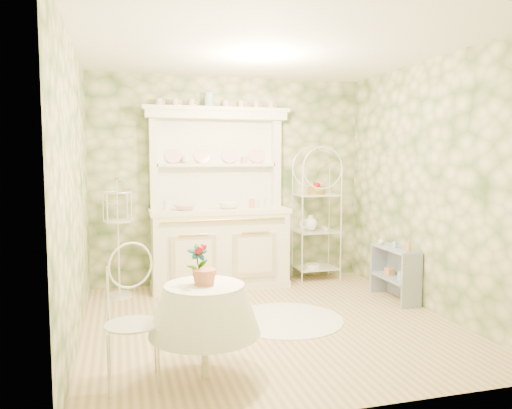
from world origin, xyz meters
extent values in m
plane|color=tan|center=(0.00, 0.00, 0.00)|extent=(3.60, 3.60, 0.00)
plane|color=white|center=(0.00, 0.00, 2.70)|extent=(3.60, 3.60, 0.00)
plane|color=beige|center=(-1.80, 0.00, 1.35)|extent=(3.60, 3.60, 0.00)
plane|color=beige|center=(1.80, 0.00, 1.35)|extent=(3.60, 3.60, 0.00)
plane|color=beige|center=(0.00, 1.80, 1.35)|extent=(3.60, 3.60, 0.00)
plane|color=beige|center=(0.00, -1.80, 1.35)|extent=(3.60, 3.60, 0.00)
cube|color=white|center=(-0.20, 1.52, 1.15)|extent=(1.87, 0.61, 2.29)
cube|color=white|center=(1.15, 1.61, 0.90)|extent=(0.56, 0.41, 1.80)
cube|color=#8C98AF|center=(1.66, 0.42, 0.32)|extent=(0.30, 0.76, 0.64)
cylinder|color=white|center=(-0.82, -1.06, 0.37)|extent=(0.89, 0.89, 0.74)
cube|color=white|center=(-1.35, -1.04, 0.46)|extent=(0.54, 0.54, 0.91)
cube|color=white|center=(-1.45, 1.38, 0.69)|extent=(0.35, 0.35, 1.37)
cylinder|color=olive|center=(-0.31, 0.40, 0.12)|extent=(0.43, 0.43, 0.25)
cylinder|color=white|center=(0.19, 0.04, 0.00)|extent=(1.22, 1.22, 0.01)
imported|color=white|center=(-0.64, 1.46, 1.02)|extent=(0.33, 0.33, 0.07)
imported|color=white|center=(-0.09, 1.48, 1.02)|extent=(0.29, 0.29, 0.08)
imported|color=white|center=(-0.59, 1.68, 1.61)|extent=(0.15, 0.15, 0.09)
imported|color=white|center=(0.17, 1.68, 1.61)|extent=(0.11, 0.11, 0.09)
imported|color=#3F7238|center=(-0.87, -1.03, 0.85)|extent=(0.17, 0.13, 0.30)
imported|color=#CC854C|center=(1.66, 0.15, 0.68)|extent=(0.07, 0.07, 0.15)
imported|color=#88BADE|center=(1.64, 0.41, 0.65)|extent=(0.06, 0.06, 0.10)
imported|color=silver|center=(1.59, 0.63, 0.65)|extent=(0.08, 0.08, 0.10)
camera|label=1|loc=(-1.41, -4.66, 1.66)|focal=35.00mm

